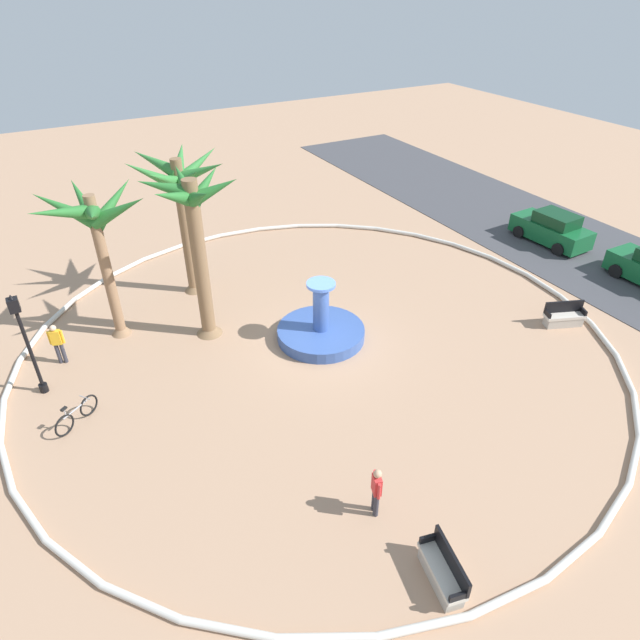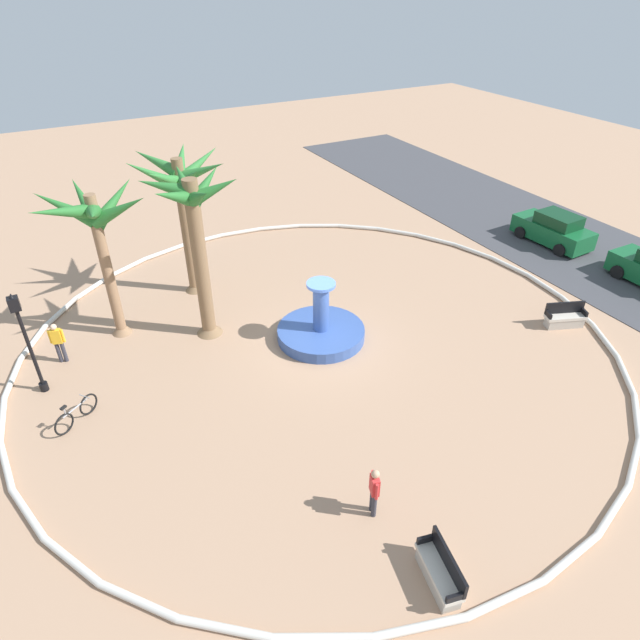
# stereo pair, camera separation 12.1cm
# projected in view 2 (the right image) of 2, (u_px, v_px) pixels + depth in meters

# --- Properties ---
(ground_plane) EXTENTS (80.00, 80.00, 0.00)m
(ground_plane) POSITION_uv_depth(u_px,v_px,m) (320.00, 343.00, 20.86)
(ground_plane) COLOR tan
(plaza_curb) EXTENTS (22.20, 22.20, 0.20)m
(plaza_curb) POSITION_uv_depth(u_px,v_px,m) (320.00, 341.00, 20.80)
(plaza_curb) COLOR silver
(plaza_curb) RESTS_ON ground
(street_asphalt) EXTENTS (48.00, 8.00, 0.03)m
(street_asphalt) POSITION_uv_depth(u_px,v_px,m) (593.00, 256.00, 27.03)
(street_asphalt) COLOR #424247
(street_asphalt) RESTS_ON ground
(fountain) EXTENTS (3.38, 3.38, 2.46)m
(fountain) POSITION_uv_depth(u_px,v_px,m) (321.00, 331.00, 20.96)
(fountain) COLOR #38569E
(fountain) RESTS_ON ground
(palm_tree_near_fountain) EXTENTS (4.19, 4.13, 6.16)m
(palm_tree_near_fountain) POSITION_uv_depth(u_px,v_px,m) (181.00, 189.00, 21.68)
(palm_tree_near_fountain) COLOR brown
(palm_tree_near_fountain) RESTS_ON ground
(palm_tree_by_curb) EXTENTS (3.46, 3.38, 6.48)m
(palm_tree_by_curb) POSITION_uv_depth(u_px,v_px,m) (196.00, 228.00, 19.00)
(palm_tree_by_curb) COLOR brown
(palm_tree_by_curb) RESTS_ON ground
(palm_tree_mid_plaza) EXTENTS (4.32, 3.99, 5.94)m
(palm_tree_mid_plaza) POSITION_uv_depth(u_px,v_px,m) (94.00, 225.00, 18.93)
(palm_tree_mid_plaza) COLOR #8E6B4C
(palm_tree_mid_plaza) RESTS_ON ground
(bench_east) EXTENTS (1.05, 1.67, 1.00)m
(bench_east) POSITION_uv_depth(u_px,v_px,m) (565.00, 319.00, 21.67)
(bench_east) COLOR beige
(bench_east) RESTS_ON ground
(bench_west) EXTENTS (1.67, 0.83, 1.00)m
(bench_west) POSITION_uv_depth(u_px,v_px,m) (440.00, 573.00, 12.63)
(bench_west) COLOR beige
(bench_west) RESTS_ON ground
(lamppost) EXTENTS (0.32, 0.32, 3.82)m
(lamppost) POSITION_uv_depth(u_px,v_px,m) (26.00, 336.00, 17.35)
(lamppost) COLOR black
(lamppost) RESTS_ON ground
(bicycle_red_frame) EXTENTS (1.06, 1.42, 0.94)m
(bicycle_red_frame) POSITION_uv_depth(u_px,v_px,m) (76.00, 414.00, 17.05)
(bicycle_red_frame) COLOR black
(bicycle_red_frame) RESTS_ON ground
(person_cyclist_helmet) EXTENTS (0.30, 0.50, 1.62)m
(person_cyclist_helmet) POSITION_uv_depth(u_px,v_px,m) (58.00, 341.00, 19.42)
(person_cyclist_helmet) COLOR #33333D
(person_cyclist_helmet) RESTS_ON ground
(person_cyclist_photo) EXTENTS (0.51, 0.30, 1.60)m
(person_cyclist_photo) POSITION_uv_depth(u_px,v_px,m) (374.00, 490.00, 13.95)
(person_cyclist_photo) COLOR #33333D
(person_cyclist_photo) RESTS_ON ground
(parked_car_leftmost) EXTENTS (4.08, 2.07, 1.67)m
(parked_car_leftmost) POSITION_uv_depth(u_px,v_px,m) (553.00, 229.00, 27.87)
(parked_car_leftmost) COLOR #145B2D
(parked_car_leftmost) RESTS_ON ground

